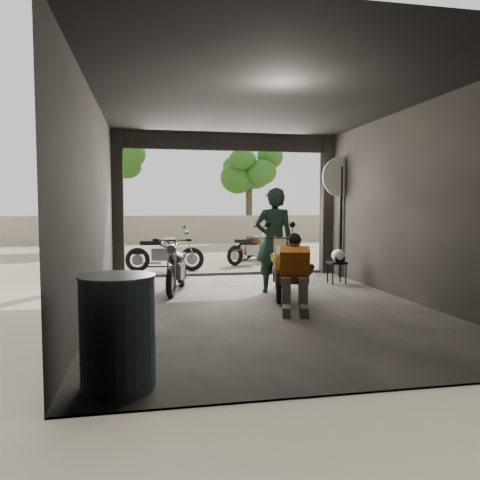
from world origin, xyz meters
name	(u,v)px	position (x,y,z in m)	size (l,w,h in m)	color
ground	(262,307)	(0.00, 0.00, 0.00)	(80.00, 80.00, 0.00)	#7A6D56
garage	(254,225)	(0.00, 0.55, 1.28)	(7.00, 7.13, 3.20)	#2D2B28
boundary_wall	(188,229)	(0.00, 14.00, 0.60)	(18.00, 0.30, 1.20)	gray
tree_left	(116,147)	(-3.00, 12.50, 3.99)	(2.20, 2.20, 5.60)	#382B1E
tree_right	(249,164)	(2.80, 14.00, 3.56)	(2.20, 2.20, 5.00)	#382B1E
main_bike	(279,266)	(0.50, 0.77, 0.55)	(0.68, 1.65, 1.10)	beige
left_bike	(177,265)	(-1.24, 1.53, 0.51)	(0.62, 1.51, 1.02)	black
outside_bike_a	(165,249)	(-1.36, 4.41, 0.56)	(0.68, 1.65, 1.12)	black
outside_bike_b	(251,245)	(1.04, 5.51, 0.52)	(0.64, 1.54, 1.04)	#3F1B0F
outside_bike_c	(265,242)	(1.69, 6.54, 0.52)	(0.64, 1.54, 1.04)	black
rider	(274,241)	(0.50, 1.12, 0.96)	(0.70, 0.46, 1.92)	black
mechanic	(295,275)	(0.36, -0.54, 0.57)	(0.58, 0.79, 1.14)	#C16419
stool	(337,265)	(2.00, 1.81, 0.39)	(0.33, 0.33, 0.47)	black
helmet	(338,255)	(2.03, 1.80, 0.59)	(0.27, 0.28, 0.25)	white
oil_drum	(118,333)	(-2.00, -3.00, 0.49)	(0.63, 0.63, 0.98)	#37515D
sign_post	(341,195)	(2.43, 2.64, 1.83)	(0.89, 0.08, 2.68)	black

